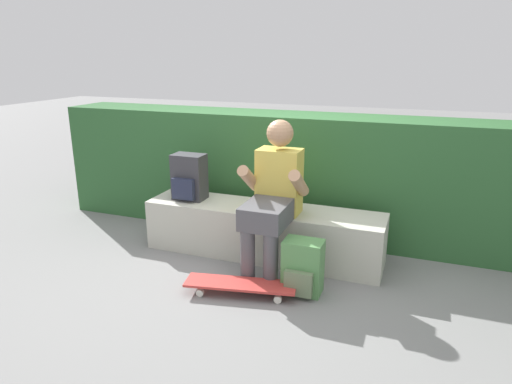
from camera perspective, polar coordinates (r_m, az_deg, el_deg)
name	(u,v)px	position (r m, az deg, el deg)	size (l,w,h in m)	color
ground_plane	(245,275)	(3.62, -1.42, -10.41)	(24.00, 24.00, 0.00)	slate
bench_main	(263,231)	(3.88, 0.86, -4.94)	(2.02, 0.46, 0.43)	#B7B6A7
person_skater	(273,193)	(3.51, 2.20, -0.17)	(0.49, 0.62, 1.18)	gold
skateboard_near_person	(240,285)	(3.34, -1.97, -11.53)	(0.82, 0.35, 0.09)	#BC3833
backpack_on_bench	(189,178)	(4.02, -8.40, 1.78)	(0.28, 0.23, 0.40)	#333338
backpack_on_ground	(302,268)	(3.32, 5.84, -9.44)	(0.28, 0.23, 0.40)	#51894C
hedge_row	(312,176)	(4.31, 6.98, 2.06)	(5.10, 0.55, 1.13)	#2B5A2E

